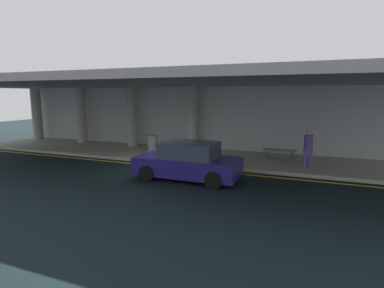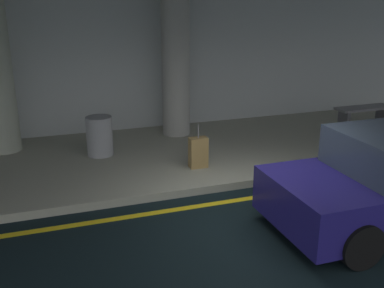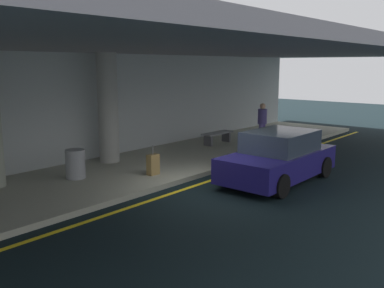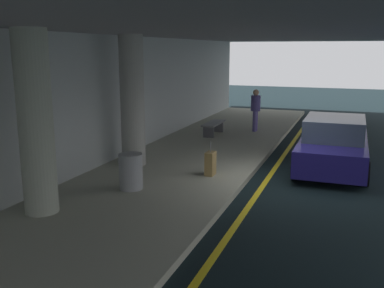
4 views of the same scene
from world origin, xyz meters
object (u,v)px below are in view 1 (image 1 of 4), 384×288
at_px(support_column_far_left, 37,114).
at_px(support_column_right_mid, 192,119).
at_px(support_column_left_mid, 81,115).
at_px(bench_metal, 279,152).
at_px(support_column_center, 132,117).
at_px(car_navy, 188,162).
at_px(traveler_with_luggage, 308,146).
at_px(trash_bin_steel, 152,143).
at_px(suitcase_upright_primary, 169,151).

relative_size(support_column_far_left, support_column_right_mid, 1.00).
xyz_separation_m(support_column_left_mid, bench_metal, (13.03, -0.80, -1.47)).
bearing_deg(support_column_left_mid, support_column_far_left, 180.00).
xyz_separation_m(support_column_far_left, support_column_center, (8.00, 0.00, 0.00)).
bearing_deg(car_navy, traveler_with_luggage, -146.23).
relative_size(support_column_right_mid, traveler_with_luggage, 2.17).
bearing_deg(support_column_far_left, support_column_right_mid, 0.00).
distance_m(support_column_right_mid, trash_bin_steel, 2.67).
xyz_separation_m(support_column_center, trash_bin_steel, (1.96, -1.00, -1.40)).
distance_m(support_column_far_left, support_column_center, 8.00).
bearing_deg(traveler_with_luggage, support_column_left_mid, 52.52).
bearing_deg(bench_metal, car_navy, -123.81).
xyz_separation_m(support_column_far_left, suitcase_upright_primary, (11.72, -2.40, -1.51)).
distance_m(car_navy, bench_metal, 5.48).
distance_m(support_column_far_left, support_column_right_mid, 12.00).
height_order(support_column_far_left, support_column_right_mid, same).
bearing_deg(support_column_right_mid, bench_metal, -9.09).
distance_m(car_navy, suitcase_upright_primary, 3.73).
bearing_deg(support_column_far_left, support_column_left_mid, 0.00).
bearing_deg(suitcase_upright_primary, support_column_left_mid, 149.96).
distance_m(bench_metal, trash_bin_steel, 7.07).
xyz_separation_m(support_column_left_mid, support_column_right_mid, (8.00, 0.00, 0.00)).
xyz_separation_m(support_column_right_mid, trash_bin_steel, (-2.04, -1.00, -1.40)).
distance_m(car_navy, trash_bin_steel, 5.93).
bearing_deg(traveler_with_luggage, support_column_right_mid, 42.37).
height_order(support_column_right_mid, suitcase_upright_primary, support_column_right_mid).
xyz_separation_m(support_column_left_mid, car_navy, (9.98, -5.36, -1.26)).
bearing_deg(bench_metal, support_column_right_mid, 170.91).
bearing_deg(traveler_with_luggage, car_navy, 97.35).
bearing_deg(support_column_center, support_column_far_left, 180.00).
height_order(support_column_center, support_column_right_mid, same).
xyz_separation_m(car_navy, bench_metal, (3.05, 4.55, -0.21)).
distance_m(support_column_far_left, suitcase_upright_primary, 12.06).
bearing_deg(trash_bin_steel, support_column_far_left, 174.28).
bearing_deg(support_column_center, bench_metal, -5.09).
bearing_deg(support_column_left_mid, car_navy, -28.23).
bearing_deg(bench_metal, support_column_far_left, 177.29).
xyz_separation_m(support_column_right_mid, traveler_with_luggage, (6.35, -2.14, -0.86)).
bearing_deg(support_column_right_mid, support_column_center, 180.00).
xyz_separation_m(support_column_right_mid, bench_metal, (5.03, -0.80, -1.47)).
bearing_deg(traveler_with_luggage, support_column_far_left, 54.35).
xyz_separation_m(support_column_right_mid, car_navy, (1.98, -5.36, -1.26)).
height_order(support_column_left_mid, suitcase_upright_primary, support_column_left_mid).
height_order(support_column_right_mid, traveler_with_luggage, support_column_right_mid).
height_order(support_column_center, traveler_with_luggage, support_column_center).
relative_size(traveler_with_luggage, trash_bin_steel, 1.98).
bearing_deg(support_column_far_left, suitcase_upright_primary, -11.59).
bearing_deg(support_column_far_left, car_navy, -20.97).
xyz_separation_m(bench_metal, trash_bin_steel, (-7.07, -0.19, 0.07)).
bearing_deg(suitcase_upright_primary, trash_bin_steel, 128.61).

